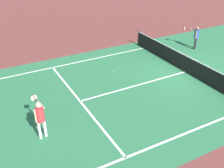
# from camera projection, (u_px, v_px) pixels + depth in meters

# --- Properties ---
(ground_plane) EXTENTS (60.00, 60.00, 0.00)m
(ground_plane) POSITION_uv_depth(u_px,v_px,m) (185.00, 72.00, 15.20)
(ground_plane) COLOR brown
(court_surface_inbounds) EXTENTS (10.62, 24.40, 0.00)m
(court_surface_inbounds) POSITION_uv_depth(u_px,v_px,m) (185.00, 72.00, 15.20)
(court_surface_inbounds) COLOR #2D7247
(court_surface_inbounds) RESTS_ON ground_plane
(line_sideline_left) EXTENTS (0.10, 11.89, 0.01)m
(line_sideline_left) POSITION_uv_depth(u_px,v_px,m) (60.00, 66.00, 15.87)
(line_sideline_left) COLOR white
(line_sideline_left) RESTS_ON ground_plane
(line_sideline_right) EXTENTS (0.10, 11.89, 0.01)m
(line_sideline_right) POSITION_uv_depth(u_px,v_px,m) (137.00, 153.00, 9.57)
(line_sideline_right) COLOR white
(line_sideline_right) RESTS_ON ground_plane
(line_service_near) EXTENTS (8.22, 0.10, 0.01)m
(line_service_near) POSITION_uv_depth(u_px,v_px,m) (80.00, 101.00, 12.53)
(line_service_near) COLOR white
(line_service_near) RESTS_ON ground_plane
(line_center_service) EXTENTS (0.10, 6.40, 0.01)m
(line_center_service) POSITION_uv_depth(u_px,v_px,m) (138.00, 85.00, 13.86)
(line_center_service) COLOR white
(line_center_service) RESTS_ON ground_plane
(net) EXTENTS (9.78, 0.09, 1.07)m
(net) POSITION_uv_depth(u_px,v_px,m) (187.00, 64.00, 14.96)
(net) COLOR #33383D
(net) RESTS_ON ground_plane
(player_near) EXTENTS (1.19, 0.42, 1.57)m
(player_near) POSITION_uv_depth(u_px,v_px,m) (40.00, 116.00, 9.88)
(player_near) COLOR white
(player_near) RESTS_ON ground_plane
(player_far) EXTENTS (1.11, 0.60, 1.54)m
(player_far) POSITION_uv_depth(u_px,v_px,m) (196.00, 35.00, 17.78)
(player_far) COLOR black
(player_far) RESTS_ON ground_plane
(tennis_ball_mid_court) EXTENTS (0.07, 0.07, 0.07)m
(tennis_ball_mid_court) POSITION_uv_depth(u_px,v_px,m) (113.00, 72.00, 15.10)
(tennis_ball_mid_court) COLOR #CCE033
(tennis_ball_mid_court) RESTS_ON ground_plane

